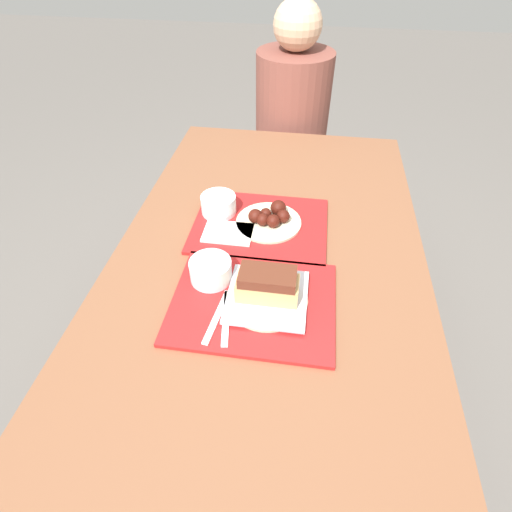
{
  "coord_description": "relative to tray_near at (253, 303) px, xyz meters",
  "views": [
    {
      "loc": [
        0.09,
        -0.8,
        1.51
      ],
      "look_at": [
        -0.03,
        -0.01,
        0.77
      ],
      "focal_mm": 28.0,
      "sensor_mm": 36.0,
      "label": 1
    }
  ],
  "objects": [
    {
      "name": "ground_plane",
      "position": [
        0.02,
        0.14,
        -0.73
      ],
      "size": [
        12.0,
        12.0,
        0.0
      ],
      "primitive_type": "plane",
      "color": "#605B56"
    },
    {
      "name": "picnic_table",
      "position": [
        0.02,
        0.14,
        -0.09
      ],
      "size": [
        0.9,
        1.69,
        0.73
      ],
      "color": "brown",
      "rests_on": "ground_plane"
    },
    {
      "name": "picnic_bench_far",
      "position": [
        0.02,
        1.21,
        -0.36
      ],
      "size": [
        0.85,
        0.28,
        0.44
      ],
      "color": "brown",
      "rests_on": "ground_plane"
    },
    {
      "name": "tray_near",
      "position": [
        0.0,
        0.0,
        0.0
      ],
      "size": [
        0.41,
        0.33,
        0.01
      ],
      "color": "red",
      "rests_on": "picnic_table"
    },
    {
      "name": "tray_far",
      "position": [
        -0.03,
        0.32,
        0.0
      ],
      "size": [
        0.41,
        0.33,
        0.01
      ],
      "color": "red",
      "rests_on": "picnic_table"
    },
    {
      "name": "bowl_coleslaw_near",
      "position": [
        -0.12,
        0.06,
        0.04
      ],
      "size": [
        0.11,
        0.11,
        0.06
      ],
      "color": "silver",
      "rests_on": "tray_near"
    },
    {
      "name": "brisket_sandwich_plate",
      "position": [
        0.03,
        0.01,
        0.04
      ],
      "size": [
        0.21,
        0.21,
        0.1
      ],
      "color": "beige",
      "rests_on": "tray_near"
    },
    {
      "name": "plastic_fork_near",
      "position": [
        -0.08,
        -0.06,
        0.01
      ],
      "size": [
        0.04,
        0.17,
        0.0
      ],
      "color": "white",
      "rests_on": "tray_near"
    },
    {
      "name": "plastic_knife_near",
      "position": [
        -0.06,
        -0.06,
        0.01
      ],
      "size": [
        0.04,
        0.17,
        0.0
      ],
      "color": "white",
      "rests_on": "tray_near"
    },
    {
      "name": "condiment_packet",
      "position": [
        -0.02,
        0.07,
        0.01
      ],
      "size": [
        0.04,
        0.03,
        0.01
      ],
      "color": "#A59E93",
      "rests_on": "tray_near"
    },
    {
      "name": "bowl_coleslaw_far",
      "position": [
        -0.17,
        0.36,
        0.04
      ],
      "size": [
        0.11,
        0.11,
        0.06
      ],
      "color": "silver",
      "rests_on": "tray_far"
    },
    {
      "name": "wings_plate_far",
      "position": [
        0.0,
        0.33,
        0.02
      ],
      "size": [
        0.2,
        0.2,
        0.06
      ],
      "color": "beige",
      "rests_on": "tray_far"
    },
    {
      "name": "napkin_far",
      "position": [
        -0.12,
        0.26,
        0.01
      ],
      "size": [
        0.15,
        0.1,
        0.01
      ],
      "color": "white",
      "rests_on": "tray_far"
    },
    {
      "name": "person_seated_across",
      "position": [
        0.0,
        1.21,
        0.03
      ],
      "size": [
        0.35,
        0.35,
        0.76
      ],
      "color": "brown",
      "rests_on": "picnic_bench_far"
    }
  ]
}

